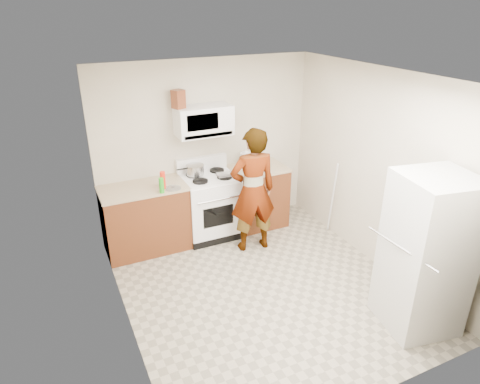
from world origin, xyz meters
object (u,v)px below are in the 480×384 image
kettle (246,159)px  saucepan (195,170)px  fridge (426,254)px  gas_range (210,205)px  microwave (204,120)px  person (253,191)px

kettle → saucepan: kettle is taller
fridge → kettle: fridge is taller
saucepan → fridge: bearing=-62.5°
gas_range → kettle: (0.65, 0.15, 0.55)m
microwave → fridge: 3.23m
fridge → gas_range: bearing=125.7°
gas_range → person: person is taller
gas_range → microwave: 1.22m
microwave → person: (0.40, -0.72, -0.83)m
microwave → person: 1.17m
person → kettle: (0.25, 0.75, 0.17)m
gas_range → fridge: fridge is taller
microwave → kettle: bearing=2.1°
gas_range → kettle: 0.86m
fridge → kettle: bearing=112.8°
gas_range → saucepan: bearing=151.9°
person → kettle: 0.80m
person → saucepan: 0.90m
gas_range → fridge: (1.29, -2.71, 0.36)m
fridge → kettle: (-0.64, 2.86, 0.18)m
gas_range → person: size_ratio=0.65×
fridge → person: bearing=123.1°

